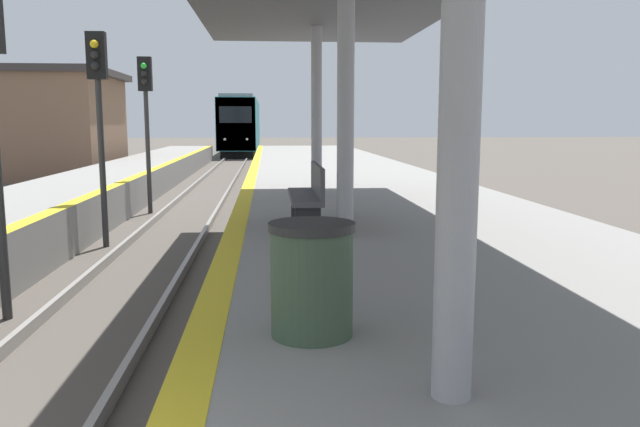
{
  "coord_description": "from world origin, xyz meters",
  "views": [
    {
      "loc": [
        2.14,
        -1.36,
        2.5
      ],
      "look_at": [
        3.87,
        19.53,
        -0.59
      ],
      "focal_mm": 35.0,
      "sensor_mm": 36.0,
      "label": 1
    }
  ],
  "objects_px": {
    "signal_mid": "(99,98)",
    "trash_bin": "(312,279)",
    "train": "(241,125)",
    "signal_far": "(146,105)",
    "bench": "(309,193)"
  },
  "relations": [
    {
      "from": "signal_far",
      "to": "bench",
      "type": "relative_size",
      "value": 2.23
    },
    {
      "from": "signal_mid",
      "to": "signal_far",
      "type": "xyz_separation_m",
      "value": [
        0.02,
        4.67,
        0.0
      ]
    },
    {
      "from": "train",
      "to": "trash_bin",
      "type": "distance_m",
      "value": 46.58
    },
    {
      "from": "train",
      "to": "signal_mid",
      "type": "xyz_separation_m",
      "value": [
        -1.15,
        -38.24,
        0.73
      ]
    },
    {
      "from": "signal_mid",
      "to": "trash_bin",
      "type": "bearing_deg",
      "value": -66.52
    },
    {
      "from": "train",
      "to": "signal_mid",
      "type": "distance_m",
      "value": 38.26
    },
    {
      "from": "train",
      "to": "signal_mid",
      "type": "bearing_deg",
      "value": -91.72
    },
    {
      "from": "train",
      "to": "signal_mid",
      "type": "relative_size",
      "value": 4.28
    },
    {
      "from": "signal_far",
      "to": "bench",
      "type": "xyz_separation_m",
      "value": [
        3.87,
        -8.11,
        -1.52
      ]
    },
    {
      "from": "signal_mid",
      "to": "bench",
      "type": "bearing_deg",
      "value": -41.43
    },
    {
      "from": "signal_mid",
      "to": "signal_far",
      "type": "relative_size",
      "value": 1.0
    },
    {
      "from": "signal_mid",
      "to": "trash_bin",
      "type": "distance_m",
      "value": 9.16
    },
    {
      "from": "signal_mid",
      "to": "bench",
      "type": "xyz_separation_m",
      "value": [
        3.89,
        -3.44,
        -1.52
      ]
    },
    {
      "from": "train",
      "to": "signal_far",
      "type": "bearing_deg",
      "value": -91.92
    },
    {
      "from": "train",
      "to": "signal_far",
      "type": "height_order",
      "value": "train"
    }
  ]
}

